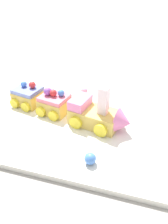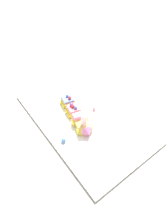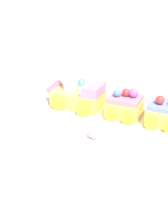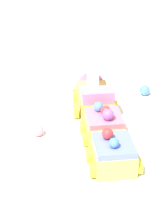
{
  "view_description": "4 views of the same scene",
  "coord_description": "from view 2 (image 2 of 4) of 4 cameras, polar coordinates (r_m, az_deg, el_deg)",
  "views": [
    {
      "loc": [
        0.15,
        -0.43,
        0.3
      ],
      "look_at": [
        0.03,
        -0.02,
        0.02
      ],
      "focal_mm": 35.0,
      "sensor_mm": 36.0,
      "label": 1
    },
    {
      "loc": [
        0.52,
        -0.37,
        0.65
      ],
      "look_at": [
        0.03,
        -0.01,
        0.07
      ],
      "focal_mm": 28.0,
      "sensor_mm": 36.0,
      "label": 2
    },
    {
      "loc": [
        -0.1,
        0.55,
        0.3
      ],
      "look_at": [
        0.03,
        0.04,
        0.04
      ],
      "focal_mm": 50.0,
      "sensor_mm": 36.0,
      "label": 3
    },
    {
      "loc": [
        -0.53,
        0.18,
        0.35
      ],
      "look_at": [
        -0.04,
        0.01,
        0.07
      ],
      "focal_mm": 60.0,
      "sensor_mm": 36.0,
      "label": 4
    }
  ],
  "objects": [
    {
      "name": "gumball_pink",
      "position": [
        0.93,
        3.25,
        1.18
      ],
      "size": [
        0.02,
        0.02,
        0.02
      ],
      "primitive_type": "sphere",
      "color": "pink",
      "rests_on": "display_board"
    },
    {
      "name": "ground_plane",
      "position": [
        0.91,
        -0.67,
        -1.95
      ],
      "size": [
        10.0,
        10.0,
        0.0
      ],
      "primitive_type": "plane",
      "color": "gray"
    },
    {
      "name": "display_board",
      "position": [
        0.91,
        -0.68,
        -1.68
      ],
      "size": [
        0.72,
        0.42,
        0.01
      ],
      "primitive_type": "cube",
      "color": "white",
      "rests_on": "ground_plane"
    },
    {
      "name": "cake_car_strawberry",
      "position": [
        0.9,
        -3.44,
        0.6
      ],
      "size": [
        0.08,
        0.08,
        0.06
      ],
      "rotation": [
        0.0,
        0.0,
        -0.21
      ],
      "color": "#E0BC56",
      "rests_on": "display_board"
    },
    {
      "name": "gumball_blue",
      "position": [
        0.79,
        -6.7,
        -9.17
      ],
      "size": [
        0.02,
        0.02,
        0.02
      ],
      "primitive_type": "sphere",
      "color": "#4C84E0",
      "rests_on": "display_board"
    },
    {
      "name": "cake_car_blueberry",
      "position": [
        0.96,
        -5.26,
        3.52
      ],
      "size": [
        0.08,
        0.08,
        0.06
      ],
      "rotation": [
        0.0,
        0.0,
        -0.21
      ],
      "color": "#E0BC56",
      "rests_on": "display_board"
    },
    {
      "name": "cake_train_locomotive",
      "position": [
        0.82,
        -0.31,
        -4.36
      ],
      "size": [
        0.14,
        0.09,
        0.09
      ],
      "rotation": [
        0.0,
        0.0,
        -0.21
      ],
      "color": "#E0BC56",
      "rests_on": "display_board"
    }
  ]
}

